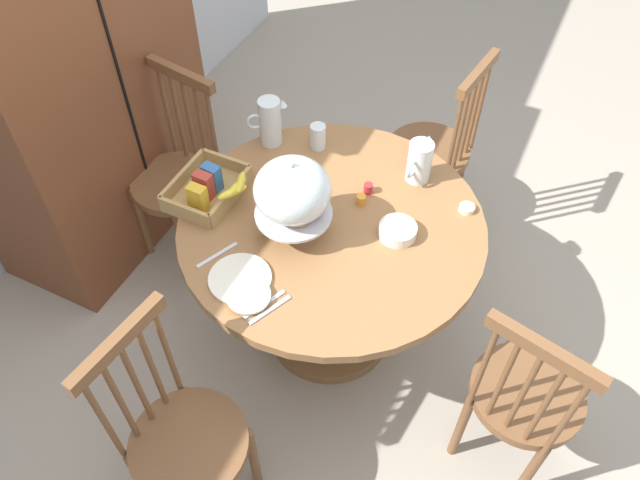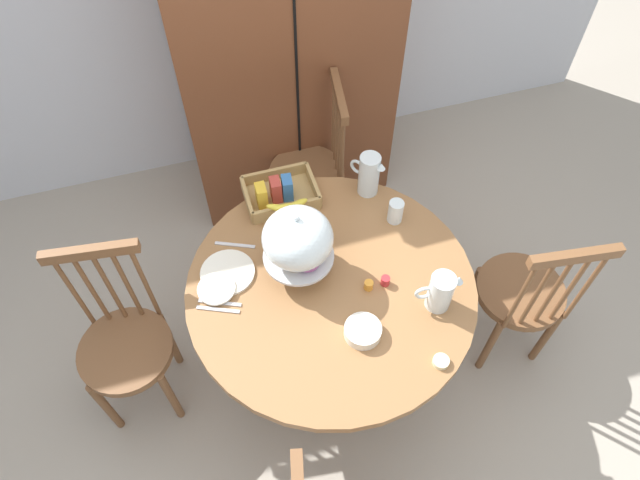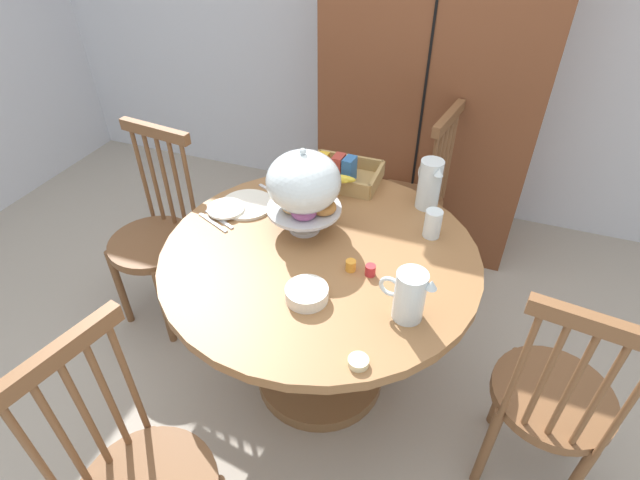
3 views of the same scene
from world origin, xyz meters
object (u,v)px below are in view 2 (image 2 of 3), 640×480
(butter_dish, at_px, (441,361))
(windsor_chair_facing_door, at_px, (126,345))
(dining_table, at_px, (330,311))
(windsor_chair_by_cabinet, at_px, (311,173))
(drinking_glass, at_px, (396,211))
(orange_juice_pitcher, at_px, (369,176))
(wooden_armoire, at_px, (282,37))
(china_plate_large, at_px, (228,272))
(windsor_chair_near_window, at_px, (523,295))
(pastry_stand_with_dome, at_px, (298,241))
(china_plate_small, at_px, (216,289))
(milk_pitcher, at_px, (440,293))
(cereal_bowl, at_px, (363,331))
(cereal_basket, at_px, (280,195))

(butter_dish, bearing_deg, windsor_chair_facing_door, 153.51)
(dining_table, height_order, butter_dish, butter_dish)
(windsor_chair_facing_door, distance_m, butter_dish, 1.31)
(windsor_chair_by_cabinet, bearing_deg, drinking_glass, -73.26)
(orange_juice_pitcher, relative_size, butter_dish, 3.47)
(wooden_armoire, distance_m, butter_dish, 1.77)
(windsor_chair_by_cabinet, relative_size, china_plate_large, 4.43)
(windsor_chair_by_cabinet, bearing_deg, windsor_chair_near_window, -55.21)
(pastry_stand_with_dome, relative_size, china_plate_small, 2.29)
(china_plate_large, bearing_deg, windsor_chair_near_window, -13.97)
(orange_juice_pitcher, xyz_separation_m, drinking_glass, (0.05, -0.19, -0.04))
(milk_pitcher, bearing_deg, windsor_chair_by_cabinet, 100.22)
(windsor_chair_near_window, height_order, windsor_chair_by_cabinet, same)
(dining_table, bearing_deg, china_plate_small, 167.08)
(china_plate_small, bearing_deg, drinking_glass, 9.29)
(wooden_armoire, distance_m, milk_pitcher, 1.54)
(wooden_armoire, xyz_separation_m, dining_table, (-0.15, -1.31, -0.47))
(china_plate_small, height_order, butter_dish, same)
(milk_pitcher, xyz_separation_m, china_plate_small, (-0.80, 0.31, -0.06))
(windsor_chair_by_cabinet, relative_size, cereal_bowl, 6.96)
(wooden_armoire, distance_m, orange_juice_pitcher, 0.91)
(orange_juice_pitcher, bearing_deg, milk_pitcher, -84.78)
(pastry_stand_with_dome, bearing_deg, cereal_basket, 87.26)
(windsor_chair_near_window, xyz_separation_m, cereal_bowl, (-0.82, -0.10, 0.31))
(dining_table, relative_size, pastry_stand_with_dome, 3.37)
(windsor_chair_near_window, height_order, cereal_basket, windsor_chair_near_window)
(pastry_stand_with_dome, bearing_deg, milk_pitcher, -33.65)
(dining_table, height_order, windsor_chair_facing_door, windsor_chair_facing_door)
(windsor_chair_facing_door, bearing_deg, drinking_glass, 4.53)
(windsor_chair_facing_door, relative_size, cereal_basket, 3.09)
(windsor_chair_facing_door, bearing_deg, orange_juice_pitcher, 13.84)
(orange_juice_pitcher, distance_m, drinking_glass, 0.20)
(windsor_chair_facing_door, bearing_deg, pastry_stand_with_dome, -2.30)
(china_plate_large, relative_size, butter_dish, 3.67)
(orange_juice_pitcher, bearing_deg, cereal_bowl, -111.30)
(pastry_stand_with_dome, height_order, drinking_glass, pastry_stand_with_dome)
(cereal_basket, distance_m, china_plate_large, 0.43)
(windsor_chair_near_window, relative_size, china_plate_large, 4.43)
(orange_juice_pitcher, xyz_separation_m, butter_dish, (-0.03, -0.86, -0.08))
(windsor_chair_by_cabinet, height_order, windsor_chair_facing_door, same)
(milk_pitcher, relative_size, cereal_basket, 0.57)
(dining_table, height_order, pastry_stand_with_dome, pastry_stand_with_dome)
(china_plate_large, distance_m, cereal_bowl, 0.60)
(dining_table, relative_size, windsor_chair_facing_door, 1.19)
(windsor_chair_near_window, bearing_deg, orange_juice_pitcher, 134.87)
(orange_juice_pitcher, relative_size, drinking_glass, 1.89)
(cereal_basket, bearing_deg, windsor_chair_near_window, -32.98)
(cereal_bowl, bearing_deg, wooden_armoire, 85.99)
(dining_table, xyz_separation_m, china_plate_large, (-0.38, 0.17, 0.23))
(pastry_stand_with_dome, height_order, cereal_bowl, pastry_stand_with_dome)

